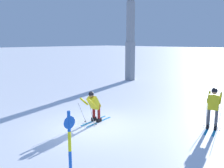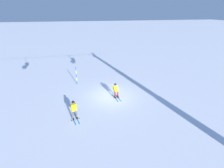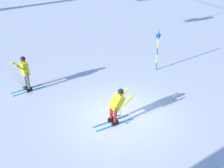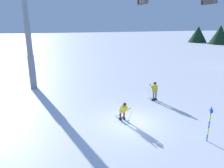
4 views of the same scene
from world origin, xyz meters
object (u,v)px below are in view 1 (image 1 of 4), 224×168
Objects in this scene: skier_carving_main at (94,104)px; skier_distant_uphill at (213,105)px; lift_tower_near at (131,28)px; trail_marker_pole at (70,157)px.

skier_carving_main is 0.98× the size of skier_distant_uphill.
skier_carving_main is 0.16× the size of lift_tower_near.
lift_tower_near is at bearing 121.94° from skier_carving_main.
lift_tower_near is 6.28× the size of skier_distant_uphill.
lift_tower_near is at bearing 125.48° from trail_marker_pole.
lift_tower_near is (-6.43, 10.31, 3.96)m from skier_carving_main.
skier_carving_main is 0.79× the size of trail_marker_pole.
skier_distant_uphill is (4.20, 2.93, 0.19)m from skier_carving_main.
lift_tower_near reaches higher than skier_distant_uphill.
skier_distant_uphill is (0.35, 7.04, -0.16)m from trail_marker_pole.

